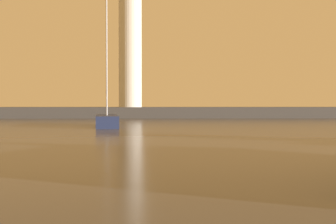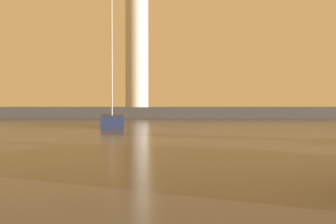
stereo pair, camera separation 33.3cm
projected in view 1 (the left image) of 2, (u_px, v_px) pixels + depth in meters
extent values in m
plane|color=#4C4742|center=(180.00, 131.00, 29.21)|extent=(220.00, 220.00, 0.00)
cube|color=#423F3D|center=(170.00, 112.00, 56.76)|extent=(89.85, 6.40, 1.47)
cylinder|color=silver|center=(130.00, 51.00, 56.46)|extent=(3.17, 3.17, 15.55)
cube|color=#1E284C|center=(107.00, 121.00, 34.70)|extent=(2.77, 7.17, 0.97)
cylinder|color=#B7B7BC|center=(107.00, 48.00, 33.89)|extent=(0.12, 0.12, 11.14)
cylinder|color=#B7B7BC|center=(106.00, 92.00, 35.86)|extent=(0.64, 3.81, 0.09)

